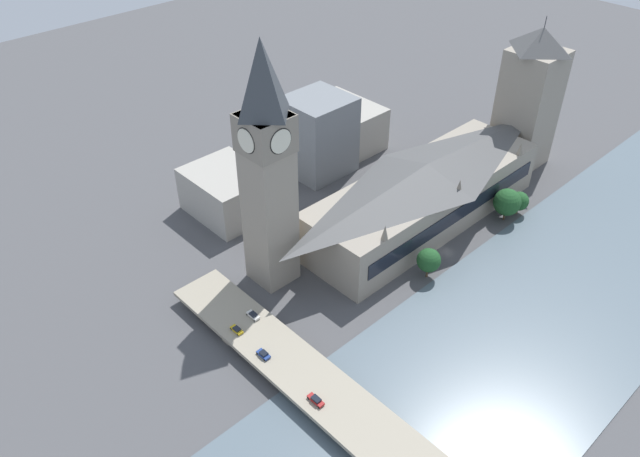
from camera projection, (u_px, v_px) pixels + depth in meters
The scene contains 16 objects.
ground_plane at pixel (446, 252), 208.39m from camera, with size 600.00×600.00×0.00m, color #4C4C4F.
river_water at pixel (548, 309), 186.37m from camera, with size 63.24×360.00×0.30m, color slate.
parliament_hall at pixel (425, 193), 215.90m from camera, with size 29.14×95.35×23.51m.
clock_tower at pixel (267, 165), 174.33m from camera, with size 13.46×13.46×77.65m.
victoria_tower at pixel (529, 99), 239.92m from camera, with size 18.65×18.65×59.29m.
road_bridge at pixel (389, 448), 145.05m from camera, with size 158.48×15.48×4.19m.
car_northbound_lead at pixel (253, 315), 177.73m from camera, with size 4.26×1.88×1.40m.
car_northbound_mid at pixel (316, 400), 153.98m from camera, with size 4.75×1.77×1.54m.
car_southbound_mid at pixel (263, 354), 166.00m from camera, with size 4.08×1.92×1.39m.
car_southbound_tail at pixel (237, 330), 173.26m from camera, with size 4.09×1.77×1.24m.
city_block_west at pixel (342, 126), 261.90m from camera, with size 31.63×23.90×18.11m.
city_block_center at pixel (318, 135), 241.81m from camera, with size 22.48×23.61×30.93m.
city_block_east at pixel (228, 192), 222.73m from camera, with size 28.81×24.09×16.45m.
tree_embankment_near at pixel (519, 201), 223.17m from camera, with size 6.96×6.96×8.88m.
tree_embankment_mid at pixel (507, 202), 218.77m from camera, with size 9.71×9.71×12.43m.
tree_embankment_far at pixel (429, 260), 194.54m from camera, with size 7.69×7.69×10.57m.
Camera 1 is at (-88.92, 142.11, 131.07)m, focal length 35.00 mm.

